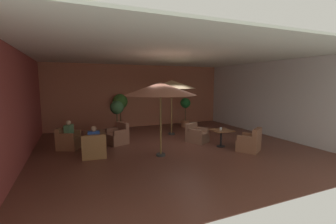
{
  "coord_description": "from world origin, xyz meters",
  "views": [
    {
      "loc": [
        -3.6,
        -8.09,
        2.53
      ],
      "look_at": [
        0.0,
        0.48,
        1.34
      ],
      "focal_mm": 24.4,
      "sensor_mm": 36.0,
      "label": 1
    }
  ],
  "objects_px": {
    "armchair_front_right_south": "(94,148)",
    "cafe_table_front_left": "(221,133)",
    "patron_blue_shirt": "(94,136)",
    "patio_umbrella_center_beige": "(161,89)",
    "patio_umbrella_tall_red": "(172,85)",
    "armchair_front_left_north": "(250,143)",
    "cafe_table_front_right": "(95,136)",
    "potted_tree_mid_left": "(185,109)",
    "armchair_front_right_north": "(118,136)",
    "potted_tree_mid_right": "(120,104)",
    "iced_drink_cup": "(221,129)",
    "patron_by_window": "(69,130)",
    "armchair_front_left_east": "(197,135)",
    "potted_tree_left_corner": "(117,114)",
    "armchair_front_right_east": "(68,141)"
  },
  "relations": [
    {
      "from": "armchair_front_right_south",
      "to": "cafe_table_front_left",
      "type": "bearing_deg",
      "value": -7.22
    },
    {
      "from": "patron_blue_shirt",
      "to": "patio_umbrella_center_beige",
      "type": "bearing_deg",
      "value": -20.58
    },
    {
      "from": "patio_umbrella_tall_red",
      "to": "patio_umbrella_center_beige",
      "type": "xyz_separation_m",
      "value": [
        -1.69,
        -2.9,
        -0.12
      ]
    },
    {
      "from": "armchair_front_left_north",
      "to": "patio_umbrella_tall_red",
      "type": "height_order",
      "value": "patio_umbrella_tall_red"
    },
    {
      "from": "cafe_table_front_right",
      "to": "potted_tree_mid_left",
      "type": "relative_size",
      "value": 0.43
    },
    {
      "from": "armchair_front_right_north",
      "to": "potted_tree_mid_right",
      "type": "xyz_separation_m",
      "value": [
        0.72,
        3.04,
        1.04
      ]
    },
    {
      "from": "cafe_table_front_left",
      "to": "armchair_front_right_south",
      "type": "bearing_deg",
      "value": 172.78
    },
    {
      "from": "patio_umbrella_tall_red",
      "to": "iced_drink_cup",
      "type": "relative_size",
      "value": 24.12
    },
    {
      "from": "cafe_table_front_left",
      "to": "patio_umbrella_center_beige",
      "type": "xyz_separation_m",
      "value": [
        -2.64,
        -0.16,
        1.78
      ]
    },
    {
      "from": "potted_tree_mid_left",
      "to": "iced_drink_cup",
      "type": "distance_m",
      "value": 4.26
    },
    {
      "from": "patron_blue_shirt",
      "to": "patron_by_window",
      "type": "xyz_separation_m",
      "value": [
        -0.8,
        1.39,
        0.01
      ]
    },
    {
      "from": "cafe_table_front_right",
      "to": "patron_by_window",
      "type": "xyz_separation_m",
      "value": [
        -0.9,
        0.4,
        0.21
      ]
    },
    {
      "from": "cafe_table_front_right",
      "to": "patron_blue_shirt",
      "type": "xyz_separation_m",
      "value": [
        -0.1,
        -0.98,
        0.2
      ]
    },
    {
      "from": "armchair_front_left_east",
      "to": "potted_tree_left_corner",
      "type": "bearing_deg",
      "value": 141.56
    },
    {
      "from": "armchair_front_right_north",
      "to": "iced_drink_cup",
      "type": "xyz_separation_m",
      "value": [
        3.68,
        -2.03,
        0.41
      ]
    },
    {
      "from": "armchair_front_right_east",
      "to": "patron_blue_shirt",
      "type": "distance_m",
      "value": 1.68
    },
    {
      "from": "armchair_front_left_north",
      "to": "patron_by_window",
      "type": "height_order",
      "value": "patron_by_window"
    },
    {
      "from": "armchair_front_left_north",
      "to": "patio_umbrella_center_beige",
      "type": "relative_size",
      "value": 0.41
    },
    {
      "from": "patio_umbrella_center_beige",
      "to": "patron_blue_shirt",
      "type": "height_order",
      "value": "patio_umbrella_center_beige"
    },
    {
      "from": "armchair_front_left_east",
      "to": "potted_tree_left_corner",
      "type": "xyz_separation_m",
      "value": [
        -2.95,
        2.34,
        0.77
      ]
    },
    {
      "from": "potted_tree_mid_left",
      "to": "patron_blue_shirt",
      "type": "height_order",
      "value": "potted_tree_mid_left"
    },
    {
      "from": "cafe_table_front_right",
      "to": "potted_tree_mid_right",
      "type": "height_order",
      "value": "potted_tree_mid_right"
    },
    {
      "from": "armchair_front_right_north",
      "to": "potted_tree_left_corner",
      "type": "height_order",
      "value": "potted_tree_left_corner"
    },
    {
      "from": "cafe_table_front_right",
      "to": "potted_tree_mid_left",
      "type": "bearing_deg",
      "value": 26.07
    },
    {
      "from": "cafe_table_front_left",
      "to": "armchair_front_left_north",
      "type": "bearing_deg",
      "value": -57.43
    },
    {
      "from": "armchair_front_right_south",
      "to": "potted_tree_mid_right",
      "type": "height_order",
      "value": "potted_tree_mid_right"
    },
    {
      "from": "armchair_front_right_south",
      "to": "iced_drink_cup",
      "type": "xyz_separation_m",
      "value": [
        4.74,
        -0.64,
        0.41
      ]
    },
    {
      "from": "armchair_front_left_east",
      "to": "patio_umbrella_center_beige",
      "type": "bearing_deg",
      "value": -151.49
    },
    {
      "from": "cafe_table_front_left",
      "to": "armchair_front_left_east",
      "type": "height_order",
      "value": "armchair_front_left_east"
    },
    {
      "from": "armchair_front_left_north",
      "to": "cafe_table_front_right",
      "type": "bearing_deg",
      "value": 154.04
    },
    {
      "from": "armchair_front_right_north",
      "to": "patio_umbrella_center_beige",
      "type": "height_order",
      "value": "patio_umbrella_center_beige"
    },
    {
      "from": "armchair_front_right_south",
      "to": "patron_by_window",
      "type": "height_order",
      "value": "patron_by_window"
    },
    {
      "from": "cafe_table_front_left",
      "to": "cafe_table_front_right",
      "type": "xyz_separation_m",
      "value": [
        -4.68,
        1.62,
        -0.03
      ]
    },
    {
      "from": "armchair_front_left_north",
      "to": "armchair_front_right_east",
      "type": "height_order",
      "value": "armchair_front_left_north"
    },
    {
      "from": "armchair_front_right_north",
      "to": "potted_tree_mid_left",
      "type": "height_order",
      "value": "potted_tree_mid_left"
    },
    {
      "from": "cafe_table_front_left",
      "to": "patio_umbrella_center_beige",
      "type": "height_order",
      "value": "patio_umbrella_center_beige"
    },
    {
      "from": "potted_tree_mid_right",
      "to": "iced_drink_cup",
      "type": "xyz_separation_m",
      "value": [
        2.96,
        -5.07,
        -0.63
      ]
    },
    {
      "from": "potted_tree_mid_left",
      "to": "patron_by_window",
      "type": "bearing_deg",
      "value": -160.65
    },
    {
      "from": "cafe_table_front_right",
      "to": "armchair_front_right_east",
      "type": "distance_m",
      "value": 1.05
    },
    {
      "from": "cafe_table_front_left",
      "to": "iced_drink_cup",
      "type": "bearing_deg",
      "value": -145.18
    },
    {
      "from": "cafe_table_front_right",
      "to": "potted_tree_left_corner",
      "type": "height_order",
      "value": "potted_tree_left_corner"
    },
    {
      "from": "armchair_front_left_north",
      "to": "patron_by_window",
      "type": "bearing_deg",
      "value": 154.3
    },
    {
      "from": "patio_umbrella_center_beige",
      "to": "potted_tree_left_corner",
      "type": "xyz_separation_m",
      "value": [
        -0.86,
        3.47,
        -1.25
      ]
    },
    {
      "from": "armchair_front_left_east",
      "to": "patron_by_window",
      "type": "distance_m",
      "value": 5.16
    },
    {
      "from": "cafe_table_front_left",
      "to": "potted_tree_left_corner",
      "type": "bearing_deg",
      "value": 136.57
    },
    {
      "from": "patio_umbrella_tall_red",
      "to": "patron_blue_shirt",
      "type": "relative_size",
      "value": 4.27
    },
    {
      "from": "potted_tree_mid_right",
      "to": "potted_tree_left_corner",
      "type": "bearing_deg",
      "value": -106.03
    },
    {
      "from": "armchair_front_left_north",
      "to": "iced_drink_cup",
      "type": "relative_size",
      "value": 9.54
    },
    {
      "from": "armchair_front_right_east",
      "to": "patron_by_window",
      "type": "height_order",
      "value": "patron_by_window"
    },
    {
      "from": "armchair_front_right_east",
      "to": "patron_blue_shirt",
      "type": "bearing_deg",
      "value": -59.13
    }
  ]
}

